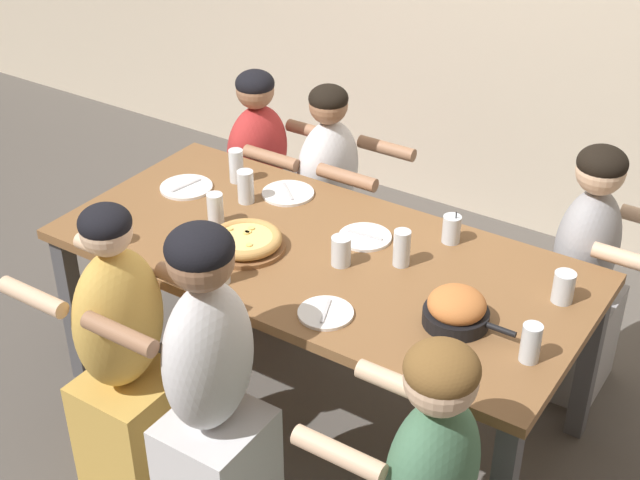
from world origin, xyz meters
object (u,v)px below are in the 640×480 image
at_px(drinking_glass_f, 236,168).
at_px(diner_far_left, 260,185).
at_px(empty_plate_c, 365,237).
at_px(diner_near_center, 211,394).
at_px(drinking_glass_i, 341,252).
at_px(drinking_glass_e, 108,234).
at_px(pizza_board_main, 246,242).
at_px(diner_far_midleft, 329,206).
at_px(cocktail_glass_blue, 451,230).
at_px(drinking_glass_g, 216,211).
at_px(empty_plate_a, 186,187).
at_px(drinking_glass_b, 221,267).
at_px(drinking_glass_c, 531,345).
at_px(diner_far_right, 581,283).
at_px(empty_plate_d, 288,193).
at_px(diner_near_midleft, 125,363).
at_px(drinking_glass_h, 563,288).
at_px(drinking_glass_d, 402,250).
at_px(skillet_bowl, 457,309).
at_px(drinking_glass_a, 246,188).
at_px(empty_plate_b, 326,313).

distance_m(drinking_glass_f, diner_far_left, 0.57).
height_order(empty_plate_c, diner_near_center, diner_near_center).
bearing_deg(diner_far_left, drinking_glass_i, 51.70).
bearing_deg(drinking_glass_e, drinking_glass_f, 82.23).
distance_m(pizza_board_main, diner_far_midleft, 0.90).
bearing_deg(cocktail_glass_blue, drinking_glass_g, -155.05).
relative_size(empty_plate_a, drinking_glass_b, 1.55).
height_order(drinking_glass_c, drinking_glass_e, drinking_glass_c).
bearing_deg(drinking_glass_f, cocktail_glass_blue, 3.24).
bearing_deg(diner_near_center, drinking_glass_c, -59.18).
xyz_separation_m(diner_far_right, diner_far_left, (-1.62, -0.00, -0.02)).
xyz_separation_m(drinking_glass_c, diner_far_right, (-0.09, 0.87, -0.30)).
bearing_deg(empty_plate_d, diner_near_midleft, -90.73).
distance_m(pizza_board_main, drinking_glass_g, 0.23).
distance_m(diner_far_right, diner_near_center, 1.60).
bearing_deg(drinking_glass_f, drinking_glass_g, -65.21).
relative_size(drinking_glass_f, diner_far_midleft, 0.14).
bearing_deg(pizza_board_main, drinking_glass_h, 16.38).
height_order(drinking_glass_g, drinking_glass_h, drinking_glass_g).
distance_m(cocktail_glass_blue, drinking_glass_h, 0.51).
bearing_deg(drinking_glass_d, drinking_glass_b, -136.85).
bearing_deg(drinking_glass_d, diner_near_midleft, -130.32).
xyz_separation_m(skillet_bowl, drinking_glass_e, (-1.32, -0.27, -0.01)).
bearing_deg(drinking_glass_b, drinking_glass_h, 27.55).
height_order(drinking_glass_h, diner_near_center, diner_near_center).
distance_m(empty_plate_a, diner_far_midleft, 0.73).
bearing_deg(diner_far_left, diner_far_right, 90.00).
distance_m(empty_plate_a, drinking_glass_b, 0.74).
xyz_separation_m(cocktail_glass_blue, diner_near_center, (-0.35, -1.03, -0.23)).
relative_size(skillet_bowl, drinking_glass_f, 2.19).
bearing_deg(drinking_glass_c, skillet_bowl, 170.36).
bearing_deg(empty_plate_d, diner_far_left, 138.75).
relative_size(drinking_glass_a, drinking_glass_c, 1.05).
height_order(drinking_glass_i, diner_near_midleft, diner_near_midleft).
distance_m(empty_plate_b, drinking_glass_f, 1.04).
distance_m(cocktail_glass_blue, drinking_glass_i, 0.45).
relative_size(drinking_glass_b, diner_near_center, 0.12).
relative_size(drinking_glass_b, drinking_glass_g, 1.07).
xyz_separation_m(cocktail_glass_blue, diner_far_left, (-1.19, 0.36, -0.31)).
bearing_deg(skillet_bowl, drinking_glass_f, 161.71).
height_order(drinking_glass_b, diner_far_right, diner_far_right).
height_order(empty_plate_b, drinking_glass_f, drinking_glass_f).
height_order(diner_near_midleft, diner_far_midleft, diner_near_midleft).
xyz_separation_m(pizza_board_main, cocktail_glass_blue, (0.62, 0.47, 0.02)).
bearing_deg(drinking_glass_f, drinking_glass_d, -11.81).
bearing_deg(diner_far_left, skillet_bowl, 60.03).
xyz_separation_m(skillet_bowl, drinking_glass_b, (-0.80, -0.23, 0.00)).
distance_m(drinking_glass_h, drinking_glass_i, 0.79).
xyz_separation_m(cocktail_glass_blue, drinking_glass_a, (-0.85, -0.18, 0.01)).
relative_size(empty_plate_c, drinking_glass_e, 1.87).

